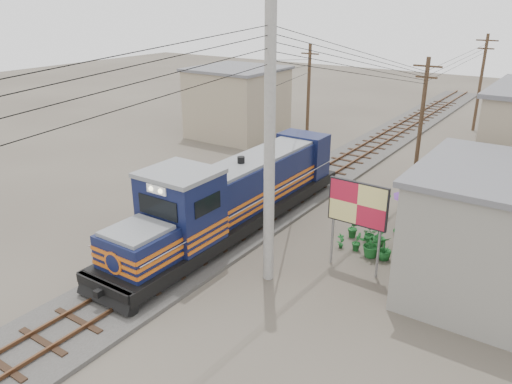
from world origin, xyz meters
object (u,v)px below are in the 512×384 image
Objects in this scene: locomotive at (234,198)px; vendor at (430,218)px; market_umbrella at (415,193)px; billboard at (358,206)px.

vendor is (7.42, 4.85, -0.91)m from locomotive.
locomotive is at bearing -146.29° from market_umbrella.
market_umbrella is at bearing -13.59° from vendor.
vendor is (1.50, 5.05, -1.97)m from billboard.
locomotive is 6.95× the size of market_umbrella.
billboard is (5.93, -0.19, 1.06)m from locomotive.
billboard is at bearing -1.85° from locomotive.
vendor is at bearing 27.83° from market_umbrella.
locomotive reaches higher than billboard.
locomotive is 4.11× the size of billboard.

